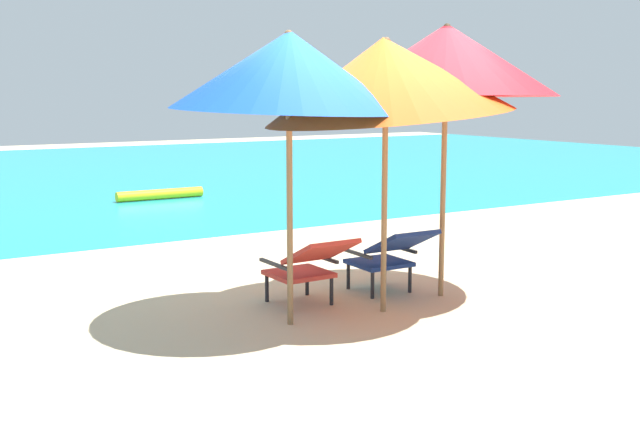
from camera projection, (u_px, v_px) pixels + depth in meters
ground_plane at (190, 235)px, 10.63m from camera, size 40.00×40.00×0.00m
ocean_band at (44, 177)px, 17.94m from camera, size 40.00×18.00×0.01m
swim_buoy at (160, 194)px, 14.14m from camera, size 1.60×0.18×0.18m
lounge_chair_left at (309, 264)px, 7.02m from camera, size 0.56×0.89×0.68m
lounge_chair_right at (390, 253)px, 7.47m from camera, size 0.56×0.88×0.68m
beach_umbrella_left at (289, 71)px, 6.26m from camera, size 2.71×2.71×2.44m
beach_umbrella_center at (386, 78)px, 6.64m from camera, size 2.59×2.55×2.48m
beach_umbrella_right at (446, 61)px, 7.16m from camera, size 2.80×2.80×2.56m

